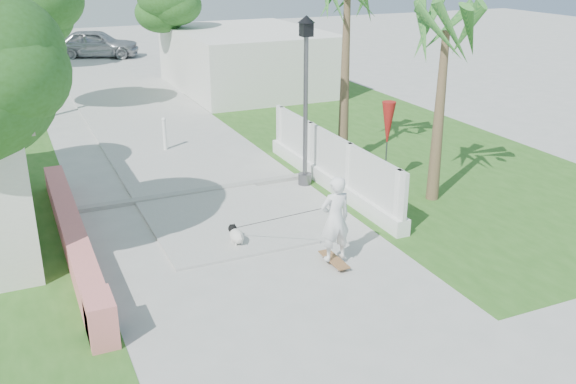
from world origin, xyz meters
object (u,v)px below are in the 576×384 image
parked_car (96,43)px  patio_umbrella (388,125)px  skateboarder (286,219)px  bollard (165,133)px  street_lamp (306,96)px  dog (236,235)px

parked_car → patio_umbrella: bearing=-152.1°
skateboarder → bollard: bearing=-87.5°
street_lamp → parked_car: 24.19m
parked_car → skateboarder: bearing=-161.3°
skateboarder → dog: 1.32m
street_lamp → skateboarder: street_lamp is taller
skateboarder → dog: (-0.80, 0.88, -0.58)m
patio_umbrella → parked_car: 25.35m
bollard → skateboarder: skateboarder is taller
dog → skateboarder: bearing=-51.1°
street_lamp → bollard: bearing=121.0°
street_lamp → patio_umbrella: street_lamp is taller
parked_car → street_lamp: bearing=-156.2°
street_lamp → dog: size_ratio=6.93×
patio_umbrella → skateboarder: bearing=-146.6°
parked_car → bollard: bearing=-163.1°
skateboarder → parked_car: size_ratio=0.48×
street_lamp → bollard: (-2.70, 4.50, -1.84)m
skateboarder → parked_car: 27.77m
bollard → parked_car: 19.59m
street_lamp → dog: 4.66m
street_lamp → parked_car: size_ratio=0.94×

